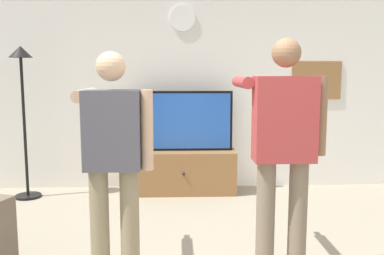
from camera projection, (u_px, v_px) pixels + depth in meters
back_wall at (189, 89)px, 5.61m from camera, size 6.40×0.10×2.70m
tv_stand at (183, 172)px, 5.40m from camera, size 1.36×0.45×0.56m
television at (183, 121)px, 5.36m from camera, size 1.28×0.07×0.78m
wall_clock at (183, 18)px, 5.43m from camera, size 0.34×0.03×0.34m
framed_picture at (316, 80)px, 5.60m from camera, size 0.67×0.04×0.51m
floor_lamp at (22, 90)px, 5.06m from camera, size 0.32×0.32×1.89m
person_standing_nearer_lamp at (113, 155)px, 3.00m from camera, size 0.58×0.78×1.72m
person_standing_nearer_couch at (283, 144)px, 3.05m from camera, size 0.62×0.78×1.81m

